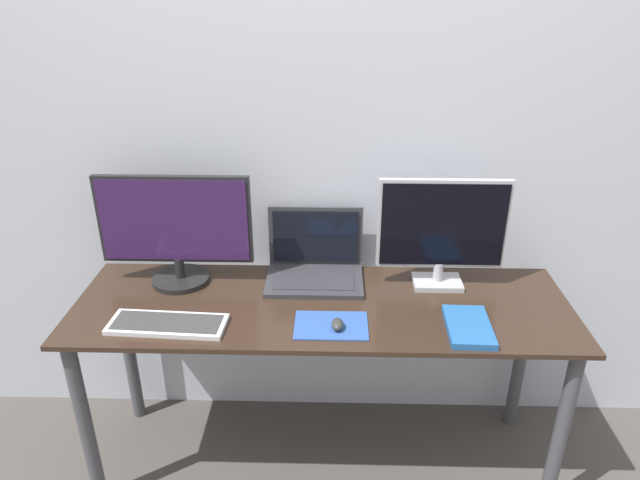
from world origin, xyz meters
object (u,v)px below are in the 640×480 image
object	(u,v)px
monitor_left	(175,229)
laptop	(315,262)
monitor_right	(442,230)
keyboard	(167,324)
book	(469,327)
mouse	(337,324)

from	to	relation	value
monitor_left	laptop	size ratio (longest dim) A/B	1.54
monitor_left	monitor_right	bearing A→B (deg)	0.01
monitor_left	laptop	distance (m)	0.53
monitor_right	keyboard	world-z (taller)	monitor_right
monitor_left	keyboard	size ratio (longest dim) A/B	1.42
monitor_left	book	size ratio (longest dim) A/B	2.37
laptop	keyboard	bearing A→B (deg)	-143.28
monitor_left	mouse	world-z (taller)	monitor_left
book	monitor_left	bearing A→B (deg)	163.67
monitor_left	book	bearing A→B (deg)	-16.33
laptop	mouse	size ratio (longest dim) A/B	5.75
mouse	keyboard	bearing A→B (deg)	179.53
mouse	book	distance (m)	0.43
monitor_right	book	distance (m)	0.37
monitor_left	laptop	bearing A→B (deg)	5.53
mouse	monitor_left	bearing A→B (deg)	152.32
laptop	keyboard	xyz separation A→B (m)	(-0.48, -0.36, -0.05)
monitor_right	keyboard	distance (m)	1.01
monitor_right	mouse	world-z (taller)	monitor_right
monitor_left	keyboard	bearing A→B (deg)	-84.38
mouse	monitor_right	bearing A→B (deg)	39.75
monitor_right	laptop	world-z (taller)	monitor_right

